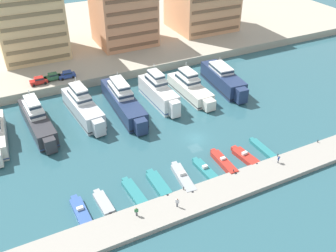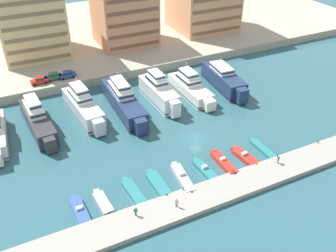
# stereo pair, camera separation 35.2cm
# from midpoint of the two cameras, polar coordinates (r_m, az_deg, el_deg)

# --- Properties ---
(ground_plane) EXTENTS (400.00, 400.00, 0.00)m
(ground_plane) POSITION_cam_midpoint_polar(r_m,az_deg,el_deg) (76.14, 4.14, -1.91)
(ground_plane) COLOR #2D5B66
(quay_promenade) EXTENTS (180.00, 70.00, 2.25)m
(quay_promenade) POSITION_cam_midpoint_polar(r_m,az_deg,el_deg) (130.71, -10.92, 13.81)
(quay_promenade) COLOR #ADA38E
(quay_promenade) RESTS_ON ground
(pier_dock) EXTENTS (120.00, 5.80, 0.87)m
(pier_dock) POSITION_cam_midpoint_polar(r_m,az_deg,el_deg) (66.05, 10.95, -8.56)
(pier_dock) COLOR #9E998E
(pier_dock) RESTS_ON ground
(yacht_charcoal_left) EXTENTS (5.11, 20.03, 8.23)m
(yacht_charcoal_left) POSITION_cam_midpoint_polar(r_m,az_deg,el_deg) (82.16, -19.44, 0.92)
(yacht_charcoal_left) COLOR #333338
(yacht_charcoal_left) RESTS_ON ground
(yacht_silver_mid_left) EXTENTS (5.61, 18.97, 8.65)m
(yacht_silver_mid_left) POSITION_cam_midpoint_polar(r_m,az_deg,el_deg) (83.83, -12.97, 2.93)
(yacht_silver_mid_left) COLOR silver
(yacht_silver_mid_left) RESTS_ON ground
(yacht_navy_center_left) EXTENTS (4.94, 22.67, 8.33)m
(yacht_navy_center_left) POSITION_cam_midpoint_polar(r_m,az_deg,el_deg) (84.74, -6.98, 3.86)
(yacht_navy_center_left) COLOR navy
(yacht_navy_center_left) RESTS_ON ground
(yacht_white_center) EXTENTS (4.33, 16.80, 8.97)m
(yacht_white_center) POSITION_cam_midpoint_polar(r_m,az_deg,el_deg) (87.13, -1.57, 5.22)
(yacht_white_center) COLOR white
(yacht_white_center) RESTS_ON ground
(yacht_ivory_center_right) EXTENTS (4.84, 18.05, 7.67)m
(yacht_ivory_center_right) POSITION_cam_midpoint_polar(r_m,az_deg,el_deg) (90.80, 3.26, 5.97)
(yacht_ivory_center_right) COLOR silver
(yacht_ivory_center_right) RESTS_ON ground
(yacht_navy_mid_right) EXTENTS (5.92, 19.02, 7.14)m
(yacht_navy_mid_right) POSITION_cam_midpoint_polar(r_m,az_deg,el_deg) (94.92, 8.31, 7.07)
(yacht_navy_mid_right) COLOR navy
(yacht_navy_mid_right) RESTS_ON ground
(motorboat_blue_far_left) EXTENTS (2.13, 7.89, 1.28)m
(motorboat_blue_far_left) POSITION_cam_midpoint_polar(r_m,az_deg,el_deg) (61.64, -13.27, -12.69)
(motorboat_blue_far_left) COLOR #33569E
(motorboat_blue_far_left) RESTS_ON ground
(motorboat_grey_left) EXTENTS (2.20, 6.39, 0.81)m
(motorboat_grey_left) POSITION_cam_midpoint_polar(r_m,az_deg,el_deg) (62.57, -9.97, -11.42)
(motorboat_grey_left) COLOR #9EA3A8
(motorboat_grey_left) RESTS_ON ground
(motorboat_teal_mid_left) EXTENTS (2.35, 8.58, 0.87)m
(motorboat_teal_mid_left) POSITION_cam_midpoint_polar(r_m,az_deg,el_deg) (63.24, -5.17, -10.27)
(motorboat_teal_mid_left) COLOR teal
(motorboat_teal_mid_left) RESTS_ON ground
(motorboat_teal_center_left) EXTENTS (2.16, 7.48, 0.90)m
(motorboat_teal_center_left) POSITION_cam_midpoint_polar(r_m,az_deg,el_deg) (64.76, -1.65, -8.80)
(motorboat_teal_center_left) COLOR teal
(motorboat_teal_center_left) RESTS_ON ground
(motorboat_grey_center) EXTENTS (2.59, 8.66, 1.48)m
(motorboat_grey_center) POSITION_cam_midpoint_polar(r_m,az_deg,el_deg) (65.83, 2.14, -7.92)
(motorboat_grey_center) COLOR #9EA3A8
(motorboat_grey_center) RESTS_ON ground
(motorboat_teal_center_right) EXTENTS (2.07, 7.57, 1.23)m
(motorboat_teal_center_right) POSITION_cam_midpoint_polar(r_m,az_deg,el_deg) (67.86, 5.61, -6.72)
(motorboat_teal_center_right) COLOR teal
(motorboat_teal_center_right) RESTS_ON ground
(motorboat_red_mid_right) EXTENTS (1.82, 7.98, 1.45)m
(motorboat_red_mid_right) POSITION_cam_midpoint_polar(r_m,az_deg,el_deg) (69.70, 8.34, -5.53)
(motorboat_red_mid_right) COLOR red
(motorboat_red_mid_right) RESTS_ON ground
(motorboat_red_right) EXTENTS (2.65, 6.68, 1.36)m
(motorboat_red_right) POSITION_cam_midpoint_polar(r_m,az_deg,el_deg) (71.93, 11.49, -4.56)
(motorboat_red_right) COLOR red
(motorboat_red_right) RESTS_ON ground
(motorboat_teal_far_right) EXTENTS (1.56, 8.02, 0.81)m
(motorboat_teal_far_right) POSITION_cam_midpoint_polar(r_m,az_deg,el_deg) (74.62, 14.25, -3.51)
(motorboat_teal_far_right) COLOR teal
(motorboat_teal_far_right) RESTS_ON ground
(car_red_far_left) EXTENTS (4.14, 2.00, 1.80)m
(car_red_far_left) POSITION_cam_midpoint_polar(r_m,az_deg,el_deg) (96.49, -19.20, 6.58)
(car_red_far_left) COLOR red
(car_red_far_left) RESTS_ON quay_promenade
(car_green_left) EXTENTS (4.15, 2.02, 1.80)m
(car_green_left) POSITION_cam_midpoint_polar(r_m,az_deg,el_deg) (97.44, -17.27, 7.22)
(car_green_left) COLOR #2D6642
(car_green_left) RESTS_ON quay_promenade
(car_blue_mid_left) EXTENTS (4.11, 1.94, 1.80)m
(car_blue_mid_left) POSITION_cam_midpoint_polar(r_m,az_deg,el_deg) (97.50, -15.23, 7.59)
(car_blue_mid_left) COLOR #28428E
(car_blue_mid_left) RESTS_ON quay_promenade
(apartment_block_far_left) EXTENTS (17.52, 17.85, 26.41)m
(apartment_block_far_left) POSITION_cam_midpoint_polar(r_m,az_deg,el_deg) (111.46, -20.86, 16.11)
(apartment_block_far_left) COLOR #E0BC84
(apartment_block_far_left) RESTS_ON quay_promenade
(apartment_block_left) EXTENTS (16.60, 15.54, 18.58)m
(apartment_block_left) POSITION_cam_midpoint_polar(r_m,az_deg,el_deg) (115.08, -6.90, 16.44)
(apartment_block_left) COLOR tan
(apartment_block_left) RESTS_ON quay_promenade
(pedestrian_near_edge) EXTENTS (0.60, 0.32, 1.61)m
(pedestrian_near_edge) POSITION_cam_midpoint_polar(r_m,az_deg,el_deg) (58.58, -5.01, -12.78)
(pedestrian_near_edge) COLOR #282D3D
(pedestrian_near_edge) RESTS_ON pier_dock
(pedestrian_mid_deck) EXTENTS (0.48, 0.52, 1.70)m
(pedestrian_mid_deck) POSITION_cam_midpoint_polar(r_m,az_deg,el_deg) (59.64, 1.24, -11.49)
(pedestrian_mid_deck) COLOR #4C515B
(pedestrian_mid_deck) RESTS_ON pier_dock
(pedestrian_far_side) EXTENTS (0.56, 0.39, 1.59)m
(pedestrian_far_side) POSITION_cam_midpoint_polar(r_m,az_deg,el_deg) (70.66, 16.37, -4.78)
(pedestrian_far_side) COLOR #282D3D
(pedestrian_far_side) RESTS_ON pier_dock
(bollard_west) EXTENTS (0.20, 0.20, 0.61)m
(bollard_west) POSITION_cam_midpoint_polar(r_m,az_deg,el_deg) (62.92, 2.23, -9.43)
(bollard_west) COLOR #2D2D33
(bollard_west) RESTS_ON pier_dock
(bollard_west_mid) EXTENTS (0.20, 0.20, 0.61)m
(bollard_west_mid) POSITION_cam_midpoint_polar(r_m,az_deg,el_deg) (67.16, 9.79, -6.71)
(bollard_west_mid) COLOR #2D2D33
(bollard_west_mid) RESTS_ON pier_dock
(bollard_east_mid) EXTENTS (0.20, 0.20, 0.61)m
(bollard_east_mid) POSITION_cam_midpoint_polar(r_m,az_deg,el_deg) (72.53, 16.26, -4.26)
(bollard_east_mid) COLOR #2D2D33
(bollard_east_mid) RESTS_ON pier_dock
(bollard_east) EXTENTS (0.20, 0.20, 0.61)m
(bollard_east) POSITION_cam_midpoint_polar(r_m,az_deg,el_deg) (78.80, 21.75, -2.13)
(bollard_east) COLOR #2D2D33
(bollard_east) RESTS_ON pier_dock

